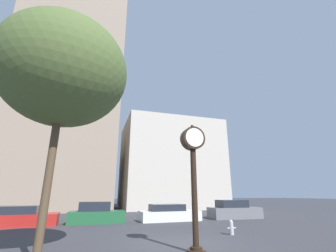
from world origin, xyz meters
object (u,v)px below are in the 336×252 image
at_px(fire_hydrant_near, 231,227).
at_px(bare_tree, 64,72).
at_px(car_red, 19,218).
at_px(car_white, 169,214).
at_px(car_grey, 234,211).
at_px(street_clock, 193,165).
at_px(car_green, 97,214).

bearing_deg(fire_hydrant_near, bare_tree, -158.63).
height_order(car_red, fire_hydrant_near, car_red).
bearing_deg(car_white, car_red, 177.56).
bearing_deg(car_white, car_grey, -1.70).
height_order(street_clock, car_white, street_clock).
bearing_deg(car_red, street_clock, -53.26).
relative_size(car_red, car_grey, 1.06).
bearing_deg(bare_tree, car_grey, 38.23).
bearing_deg(fire_hydrant_near, car_red, 148.90).
relative_size(car_red, car_white, 0.98).
height_order(car_red, car_grey, car_grey).
bearing_deg(car_green, bare_tree, -96.88).
bearing_deg(car_white, street_clock, -104.53).
xyz_separation_m(street_clock, car_grey, (7.91, 9.78, -2.40)).
bearing_deg(car_red, car_white, -3.11).
relative_size(car_red, fire_hydrant_near, 6.58).
bearing_deg(car_red, car_green, -0.35).
xyz_separation_m(car_grey, bare_tree, (-12.81, -10.09, 5.40)).
bearing_deg(car_grey, car_white, -176.56).
xyz_separation_m(car_green, car_grey, (11.20, -0.17, 0.03)).
bearing_deg(bare_tree, car_white, 55.10).
relative_size(car_white, car_grey, 1.08).
distance_m(car_red, car_white, 10.18).
xyz_separation_m(street_clock, fire_hydrant_near, (3.25, 2.87, -2.67)).
bearing_deg(fire_hydrant_near, car_white, 99.63).
relative_size(street_clock, bare_tree, 0.58).
bearing_deg(car_red, fire_hydrant_near, -34.15).
relative_size(street_clock, car_green, 1.19).
xyz_separation_m(street_clock, car_green, (-3.29, 9.94, -2.43)).
bearing_deg(car_white, fire_hydrant_near, -82.76).
relative_size(car_red, car_green, 1.19).
height_order(car_green, fire_hydrant_near, car_green).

